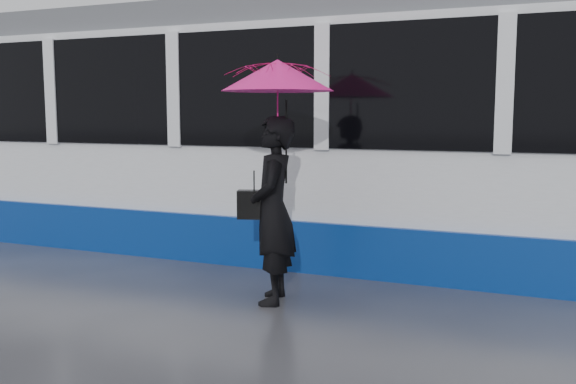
% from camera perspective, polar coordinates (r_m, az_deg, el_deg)
% --- Properties ---
extents(ground, '(90.00, 90.00, 0.00)m').
position_cam_1_polar(ground, '(6.97, -7.93, -8.90)').
color(ground, '#2C2C31').
rests_on(ground, ground).
extents(rails, '(34.00, 1.51, 0.02)m').
position_cam_1_polar(rails, '(9.14, 0.12, -4.94)').
color(rails, '#3F3D38').
rests_on(rails, ground).
extents(tram, '(26.00, 2.56, 3.35)m').
position_cam_1_polar(tram, '(8.26, 22.69, 4.63)').
color(tram, white).
rests_on(tram, ground).
extents(woman, '(0.64, 0.79, 1.88)m').
position_cam_1_polar(woman, '(6.41, -1.33, -1.65)').
color(woman, black).
rests_on(woman, ground).
extents(umbrella, '(1.39, 1.39, 1.27)m').
position_cam_1_polar(umbrella, '(6.32, -0.94, 8.40)').
color(umbrella, '#FF1559').
rests_on(umbrella, ground).
extents(handbag, '(0.36, 0.24, 0.47)m').
position_cam_1_polar(handbag, '(6.51, -3.02, -1.12)').
color(handbag, black).
rests_on(handbag, ground).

